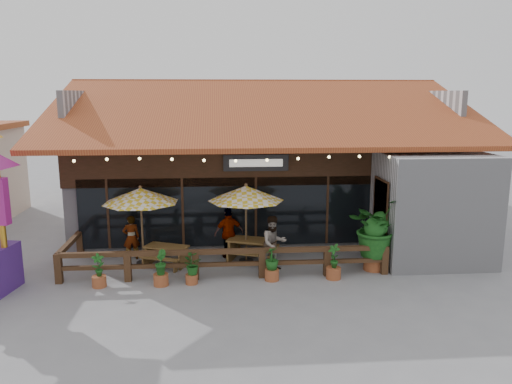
{
  "coord_description": "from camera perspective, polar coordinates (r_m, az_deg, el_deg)",
  "views": [
    {
      "loc": [
        -1.83,
        -14.82,
        5.49
      ],
      "look_at": [
        -0.52,
        1.5,
        2.25
      ],
      "focal_mm": 35.0,
      "sensor_mm": 36.0,
      "label": 1
    }
  ],
  "objects": [
    {
      "name": "ground",
      "position": [
        15.91,
        2.34,
        -9.02
      ],
      "size": [
        100.0,
        100.0,
        0.0
      ],
      "primitive_type": "plane",
      "color": "gray",
      "rests_on": "ground"
    },
    {
      "name": "restaurant_building",
      "position": [
        21.78,
        0.98,
        2.51
      ],
      "size": [
        15.5,
        14.73,
        6.09
      ],
      "color": "#BAB9BF",
      "rests_on": "ground"
    },
    {
      "name": "patio_railing",
      "position": [
        15.35,
        -5.97,
        -7.39
      ],
      "size": [
        10.0,
        2.6,
        0.92
      ],
      "color": "#49311A",
      "rests_on": "ground"
    },
    {
      "name": "umbrella_left",
      "position": [
        16.35,
        -13.05,
        -0.42
      ],
      "size": [
        3.25,
        3.25,
        2.62
      ],
      "color": "brown",
      "rests_on": "ground"
    },
    {
      "name": "umbrella_right",
      "position": [
        16.15,
        -1.16,
        -0.18
      ],
      "size": [
        2.49,
        2.49,
        2.65
      ],
      "color": "brown",
      "rests_on": "ground"
    },
    {
      "name": "picnic_table_left",
      "position": [
        16.52,
        -10.17,
        -6.79
      ],
      "size": [
        1.72,
        1.62,
        0.66
      ],
      "color": "brown",
      "rests_on": "ground"
    },
    {
      "name": "picnic_table_right",
      "position": [
        16.61,
        -0.46,
        -6.25
      ],
      "size": [
        1.96,
        1.83,
        0.76
      ],
      "color": "brown",
      "rests_on": "ground"
    },
    {
      "name": "tropical_plant",
      "position": [
        16.04,
        13.48,
        -4.09
      ],
      "size": [
        2.26,
        2.24,
        2.36
      ],
      "color": "brown",
      "rests_on": "ground"
    },
    {
      "name": "diner_a",
      "position": [
        17.26,
        -14.06,
        -5.07
      ],
      "size": [
        0.63,
        0.49,
        1.52
      ],
      "primitive_type": "imported",
      "rotation": [
        0.0,
        0.0,
        3.39
      ],
      "color": "#3A1E12",
      "rests_on": "ground"
    },
    {
      "name": "diner_b",
      "position": [
        15.74,
        2.02,
        -5.87
      ],
      "size": [
        1.01,
        0.89,
        1.75
      ],
      "primitive_type": "imported",
      "rotation": [
        0.0,
        0.0,
        0.31
      ],
      "color": "#3A1E12",
      "rests_on": "ground"
    },
    {
      "name": "diner_c",
      "position": [
        16.93,
        -3.12,
        -4.7
      ],
      "size": [
        1.08,
        0.66,
        1.72
      ],
      "primitive_type": "imported",
      "rotation": [
        0.0,
        0.0,
        3.4
      ],
      "color": "#3A1E12",
      "rests_on": "ground"
    },
    {
      "name": "planter_a",
      "position": [
        15.22,
        -17.54,
        -8.82
      ],
      "size": [
        0.42,
        0.41,
        1.0
      ],
      "color": "brown",
      "rests_on": "ground"
    },
    {
      "name": "planter_b",
      "position": [
        14.87,
        -10.84,
        -8.7
      ],
      "size": [
        0.44,
        0.45,
        1.07
      ],
      "color": "brown",
      "rests_on": "ground"
    },
    {
      "name": "planter_c",
      "position": [
        14.84,
        -7.4,
        -8.57
      ],
      "size": [
        0.7,
        0.68,
        0.88
      ],
      "color": "brown",
      "rests_on": "ground"
    },
    {
      "name": "planter_d",
      "position": [
        15.0,
        1.83,
        -8.25
      ],
      "size": [
        0.55,
        0.55,
        1.04
      ],
      "color": "brown",
      "rests_on": "ground"
    },
    {
      "name": "planter_e",
      "position": [
        15.3,
        8.87,
        -8.16
      ],
      "size": [
        0.44,
        0.46,
        1.08
      ],
      "color": "brown",
      "rests_on": "ground"
    }
  ]
}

